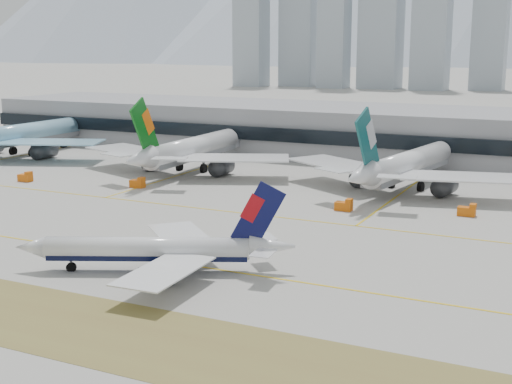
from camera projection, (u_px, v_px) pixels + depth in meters
The scene contains 11 objects.
ground at pixel (219, 259), 115.22m from camera, with size 3000.00×3000.00×0.00m, color #A09D96.
taxiing_airliner at pixel (158, 250), 107.98m from camera, with size 40.25×34.19×14.37m.
widebody_korean at pixel (19, 136), 220.46m from camera, with size 65.49×63.78×23.33m.
widebody_eva at pixel (189, 151), 192.33m from camera, with size 61.71×60.25×21.99m.
widebody_cathay at pixel (405, 166), 168.33m from camera, with size 60.10×59.36×21.65m.
terminal at pixel (401, 134), 214.95m from camera, with size 280.00×43.10×15.00m.
gse_extra at pixel (344, 206), 148.39m from camera, with size 3.55×2.00×2.60m.
gse_b at pixel (138, 183), 172.32m from camera, with size 3.55×2.00×2.60m.
gse_c at pixel (467, 211), 143.79m from camera, with size 3.55×2.00×2.60m.
gse_a at pixel (26, 177), 179.96m from camera, with size 3.55×2.00×2.60m.
city_skyline at pixel (379, 23), 550.33m from camera, with size 342.00×49.80×140.00m.
Camera 1 is at (53.56, -96.97, 34.02)m, focal length 50.00 mm.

